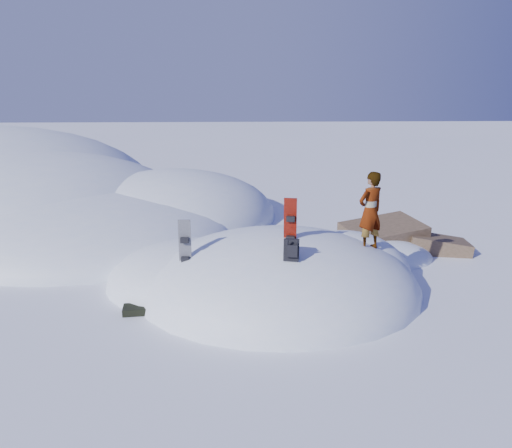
{
  "coord_description": "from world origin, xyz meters",
  "views": [
    {
      "loc": [
        -1.1,
        -11.54,
        4.97
      ],
      "look_at": [
        -0.57,
        0.3,
        1.67
      ],
      "focal_mm": 35.0,
      "sensor_mm": 36.0,
      "label": 1
    }
  ],
  "objects_px": {
    "snowboard_red": "(290,231)",
    "snowboard_dark": "(185,252)",
    "person": "(370,211)",
    "backpack": "(292,250)"
  },
  "relations": [
    {
      "from": "snowboard_red",
      "to": "snowboard_dark",
      "type": "distance_m",
      "value": 2.5
    },
    {
      "from": "backpack",
      "to": "person",
      "type": "height_order",
      "value": "person"
    },
    {
      "from": "backpack",
      "to": "snowboard_red",
      "type": "bearing_deg",
      "value": 94.93
    },
    {
      "from": "person",
      "to": "snowboard_dark",
      "type": "bearing_deg",
      "value": -21.18
    },
    {
      "from": "backpack",
      "to": "person",
      "type": "relative_size",
      "value": 0.29
    },
    {
      "from": "person",
      "to": "backpack",
      "type": "bearing_deg",
      "value": 4.08
    },
    {
      "from": "snowboard_red",
      "to": "person",
      "type": "xyz_separation_m",
      "value": [
        1.96,
        0.3,
        0.38
      ]
    },
    {
      "from": "snowboard_red",
      "to": "snowboard_dark",
      "type": "height_order",
      "value": "snowboard_red"
    },
    {
      "from": "snowboard_dark",
      "to": "backpack",
      "type": "relative_size",
      "value": 2.8
    },
    {
      "from": "snowboard_red",
      "to": "snowboard_dark",
      "type": "xyz_separation_m",
      "value": [
        -2.45,
        -0.28,
        -0.39
      ]
    }
  ]
}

